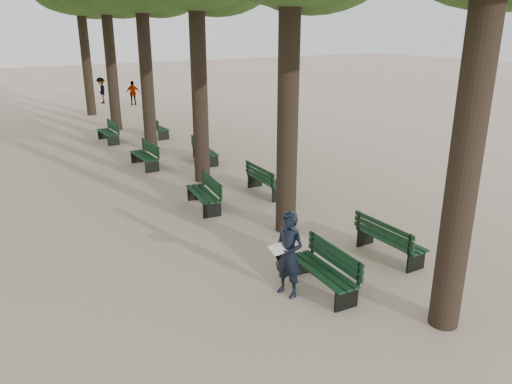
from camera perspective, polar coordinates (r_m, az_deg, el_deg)
ground at (r=10.13m, az=6.05°, el=-11.76°), size 120.00×120.00×0.00m
bench_left_0 at (r=10.23m, az=7.61°, el=-9.76°), size 0.69×1.83×0.92m
bench_left_1 at (r=14.54m, az=-6.04°, el=-0.83°), size 0.81×1.86×0.92m
bench_left_2 at (r=19.04m, az=-12.63°, el=3.57°), size 0.58×1.80×0.92m
bench_left_3 at (r=23.55m, az=-16.53°, el=6.14°), size 0.59×1.80×0.92m
bench_right_0 at (r=11.90m, az=15.02°, el=-6.00°), size 0.58×1.80×0.92m
bench_right_1 at (r=15.67m, az=1.26°, el=0.75°), size 0.66×1.83×0.92m
bench_right_2 at (r=19.41m, az=-5.81°, el=4.22°), size 0.81×1.86×0.92m
bench_right_3 at (r=24.12m, az=-11.26°, el=6.84°), size 0.65×1.82×0.92m
man_with_map at (r=9.76m, az=3.74°, el=-7.12°), size 0.71×0.77×1.75m
pedestrian_b at (r=35.20m, az=-17.26°, el=11.02°), size 0.53×1.14×1.70m
pedestrian_c at (r=33.98m, az=-13.87°, el=10.93°), size 0.96×0.61×1.54m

